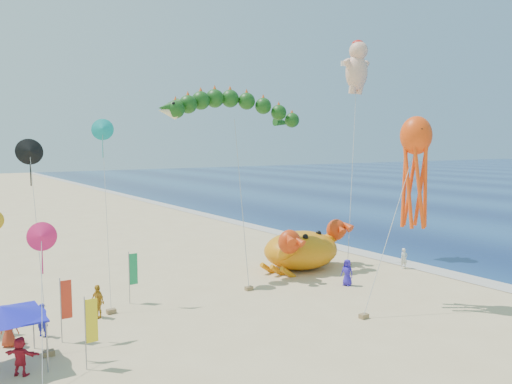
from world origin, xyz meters
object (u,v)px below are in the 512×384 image
octopus_kite (415,164)px  cherub_kite (357,66)px  dragon_kite (232,112)px  crab_inflatable (302,249)px  canopy_blue (2,313)px

octopus_kite → cherub_kite: bearing=59.4°
dragon_kite → crab_inflatable: bearing=-22.2°
crab_inflatable → cherub_kite: size_ratio=0.45×
crab_inflatable → canopy_blue: crab_inflatable is taller
canopy_blue → dragon_kite: bearing=26.1°
cherub_kite → canopy_blue: (-28.37, -7.22, -13.72)m
cherub_kite → octopus_kite: 15.42m
crab_inflatable → dragon_kite: dragon_kite is taller
cherub_kite → crab_inflatable: bearing=-170.8°
crab_inflatable → octopus_kite: 12.50m
octopus_kite → dragon_kite: bearing=111.5°
dragon_kite → octopus_kite: 13.84m
cherub_kite → canopy_blue: cherub_kite is taller
crab_inflatable → dragon_kite: (-5.00, 2.04, 10.39)m
cherub_kite → octopus_kite: cherub_kite is taller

